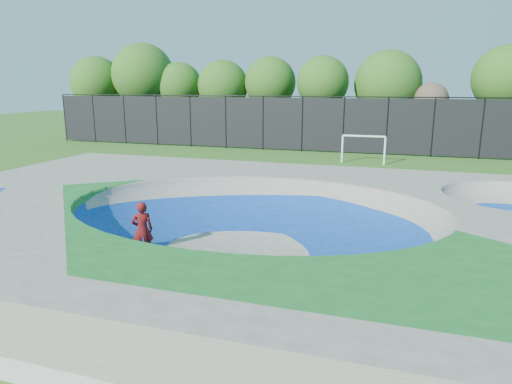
% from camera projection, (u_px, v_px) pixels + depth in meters
% --- Properties ---
extents(ground, '(120.00, 120.00, 0.00)m').
position_uv_depth(ground, '(253.00, 252.00, 13.52)').
color(ground, '#2B5718').
rests_on(ground, ground).
extents(skate_deck, '(22.00, 14.00, 1.50)m').
position_uv_depth(skate_deck, '(253.00, 228.00, 13.34)').
color(skate_deck, gray).
rests_on(skate_deck, ground).
extents(skater, '(0.72, 0.67, 1.64)m').
position_uv_depth(skater, '(142.00, 230.00, 12.95)').
color(skater, '#AB110D').
rests_on(skater, ground).
extents(skateboard, '(0.74, 0.67, 0.05)m').
position_uv_depth(skateboard, '(144.00, 256.00, 13.14)').
color(skateboard, black).
rests_on(skateboard, ground).
extents(soccer_goal, '(2.71, 0.12, 1.79)m').
position_uv_depth(soccer_goal, '(364.00, 144.00, 28.30)').
color(soccer_goal, white).
rests_on(soccer_goal, ground).
extents(fence, '(48.09, 0.09, 4.04)m').
position_uv_depth(fence, '(344.00, 124.00, 32.52)').
color(fence, black).
rests_on(fence, ground).
extents(treeline, '(53.34, 7.15, 8.58)m').
position_uv_depth(treeline, '(378.00, 81.00, 36.29)').
color(treeline, '#422D21').
rests_on(treeline, ground).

